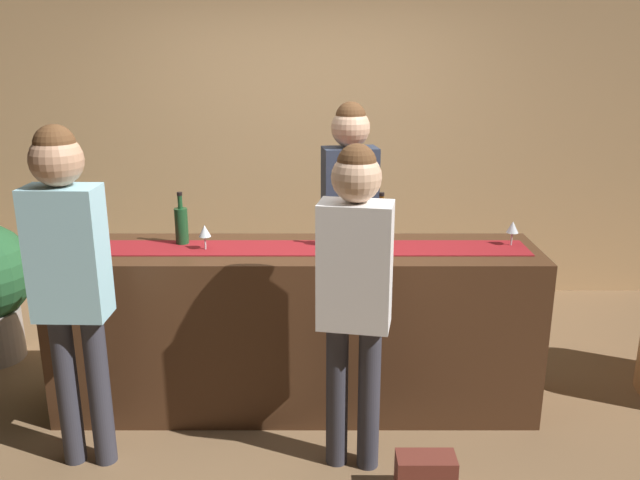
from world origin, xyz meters
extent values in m
plane|color=brown|center=(0.00, 0.00, 0.00)|extent=(10.00, 10.00, 0.00)
cube|color=tan|center=(0.00, 1.90, 1.45)|extent=(6.00, 0.12, 2.90)
cube|color=#472B19|center=(0.00, 0.00, 0.48)|extent=(2.72, 0.60, 0.97)
cube|color=maroon|center=(0.00, 0.00, 0.97)|extent=(2.59, 0.28, 0.01)
cylinder|color=brown|center=(0.48, 0.07, 1.07)|extent=(0.07, 0.07, 0.21)
cylinder|color=brown|center=(0.48, 0.07, 1.22)|extent=(0.03, 0.03, 0.08)
cylinder|color=black|center=(0.48, 0.07, 1.26)|extent=(0.03, 0.03, 0.02)
cylinder|color=#B2C6C1|center=(0.27, 0.01, 1.07)|extent=(0.07, 0.07, 0.21)
cylinder|color=#B2C6C1|center=(0.27, 0.01, 1.22)|extent=(0.03, 0.03, 0.08)
cylinder|color=black|center=(0.27, 0.01, 1.26)|extent=(0.03, 0.03, 0.02)
cylinder|color=#194723|center=(-0.64, 0.08, 1.07)|extent=(0.07, 0.07, 0.21)
cylinder|color=#194723|center=(-0.64, 0.08, 1.22)|extent=(0.03, 0.03, 0.08)
cylinder|color=black|center=(-0.64, 0.08, 1.26)|extent=(0.03, 0.03, 0.02)
cylinder|color=silver|center=(1.22, 0.05, 0.97)|extent=(0.06, 0.06, 0.00)
cylinder|color=silver|center=(1.22, 0.05, 1.01)|extent=(0.01, 0.01, 0.08)
cone|color=silver|center=(1.22, 0.05, 1.08)|extent=(0.07, 0.07, 0.06)
cylinder|color=silver|center=(-0.50, -0.03, 0.97)|extent=(0.06, 0.06, 0.00)
cylinder|color=silver|center=(-0.50, -0.03, 1.01)|extent=(0.01, 0.01, 0.08)
cone|color=silver|center=(-0.50, -0.03, 1.08)|extent=(0.07, 0.07, 0.06)
cylinder|color=#26262B|center=(0.41, 0.59, 0.40)|extent=(0.11, 0.11, 0.81)
cylinder|color=#26262B|center=(0.25, 0.57, 0.40)|extent=(0.11, 0.11, 0.81)
cube|color=#2D384C|center=(0.33, 0.58, 1.12)|extent=(0.37, 0.25, 0.64)
sphere|color=#DBAD89|center=(0.33, 0.58, 1.56)|extent=(0.24, 0.24, 0.24)
sphere|color=brown|center=(0.33, 0.58, 1.63)|extent=(0.19, 0.19, 0.19)
cylinder|color=#33333D|center=(0.22, -0.58, 0.38)|extent=(0.11, 0.11, 0.77)
cylinder|color=#33333D|center=(0.38, -0.61, 0.38)|extent=(0.11, 0.11, 0.77)
cube|color=white|center=(0.30, -0.59, 1.07)|extent=(0.37, 0.26, 0.61)
sphere|color=#DBAD89|center=(0.30, -0.59, 1.49)|extent=(0.23, 0.23, 0.23)
sphere|color=brown|center=(0.30, -0.59, 1.55)|extent=(0.18, 0.18, 0.18)
cylinder|color=#33333D|center=(-1.12, -0.57, 0.40)|extent=(0.11, 0.11, 0.81)
cylinder|color=#33333D|center=(-0.96, -0.57, 0.40)|extent=(0.11, 0.11, 0.81)
cube|color=#99D1E0|center=(-1.04, -0.57, 1.13)|extent=(0.35, 0.21, 0.64)
sphere|color=tan|center=(-1.04, -0.57, 1.57)|extent=(0.24, 0.24, 0.24)
sphere|color=brown|center=(-1.04, -0.57, 1.63)|extent=(0.19, 0.19, 0.19)
cube|color=brown|center=(0.64, -0.85, 0.11)|extent=(0.28, 0.14, 0.22)
camera|label=1|loc=(0.14, -3.48, 2.07)|focal=36.78mm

